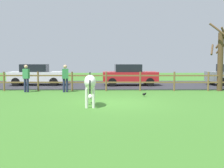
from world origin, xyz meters
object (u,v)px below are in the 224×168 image
Objects in this scene: bare_tree at (221,58)px; parked_car_red at (130,75)px; crow_on_grass at (145,94)px; visitor_right_of_tree at (27,77)px; zebra at (91,84)px; parked_car_white at (37,74)px; visitor_left_of_tree at (66,77)px.

parked_car_red is at bearing 148.11° from bare_tree.
crow_on_grass is (-5.00, -2.76, -1.92)m from bare_tree.
crow_on_grass is 0.13× the size of visitor_right_of_tree.
zebra is at bearing -129.59° from crow_on_grass.
visitor_left_of_tree reaches higher than parked_car_white.
zebra reaches higher than crow_on_grass.
parked_car_white is (-12.37, 3.59, -1.21)m from bare_tree.
visitor_left_of_tree is (-4.08, -4.11, 0.06)m from parked_car_red.
visitor_right_of_tree is at bearing 163.49° from crow_on_grass.
bare_tree is 6.03m from crow_on_grass.
bare_tree is 1.02× the size of parked_car_red.
visitor_right_of_tree is at bearing 129.03° from zebra.
visitor_right_of_tree reaches higher than crow_on_grass.
visitor_left_of_tree reaches higher than parked_car_red.
zebra is 10.64m from parked_car_white.
parked_car_red is at bearing 76.70° from zebra.
zebra is (-7.62, -5.93, -1.12)m from bare_tree.
visitor_left_of_tree and visitor_right_of_tree have the same top height.
parked_car_white is at bearing 139.20° from crow_on_grass.
bare_tree is at bearing 37.89° from zebra.
bare_tree is 2.54× the size of visitor_left_of_tree.
visitor_right_of_tree is (0.54, -4.33, 0.06)m from parked_car_white.
parked_car_red is 2.49× the size of visitor_right_of_tree.
visitor_left_of_tree is (-4.50, 2.03, 0.78)m from crow_on_grass.
zebra is 1.18× the size of visitor_right_of_tree.
visitor_right_of_tree reaches higher than parked_car_red.
bare_tree is 6.50m from parked_car_red.
parked_car_red is at bearing -1.81° from parked_car_white.
parked_car_white reaches higher than crow_on_grass.
bare_tree is 9.60m from visitor_left_of_tree.
bare_tree is 19.39× the size of crow_on_grass.
crow_on_grass is (2.62, 3.17, -0.80)m from zebra.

